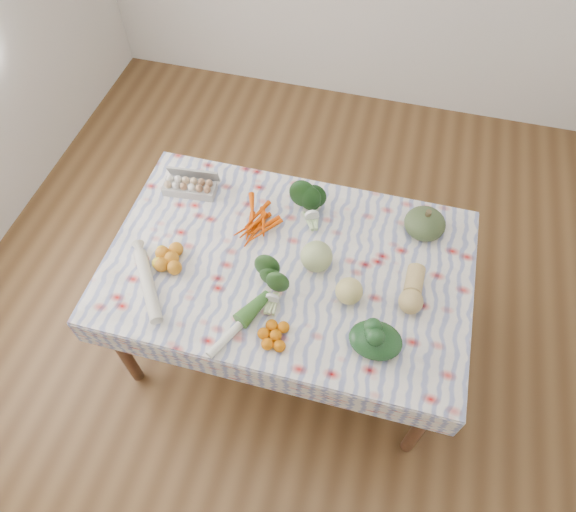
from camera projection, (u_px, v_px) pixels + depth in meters
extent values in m
plane|color=#56381D|center=(288.00, 336.00, 2.97)|extent=(4.50, 4.50, 0.00)
cube|color=brown|center=(288.00, 267.00, 2.37)|extent=(1.60, 1.00, 0.04)
cylinder|color=brown|center=(121.00, 349.00, 2.54)|extent=(0.06, 0.06, 0.71)
cylinder|color=brown|center=(421.00, 425.00, 2.33)|extent=(0.06, 0.06, 0.71)
cylinder|color=brown|center=(186.00, 215.00, 3.03)|extent=(0.06, 0.06, 0.71)
cylinder|color=brown|center=(439.00, 269.00, 2.81)|extent=(0.06, 0.06, 0.71)
cube|color=white|center=(288.00, 264.00, 2.35)|extent=(1.66, 1.06, 0.01)
cube|color=#AEAEA8|center=(189.00, 187.00, 2.56)|extent=(0.27, 0.13, 0.07)
cube|color=#D74501|center=(258.00, 224.00, 2.44)|extent=(0.28, 0.27, 0.04)
ellipsoid|color=#143713|center=(311.00, 202.00, 2.45)|extent=(0.23, 0.21, 0.16)
ellipsoid|color=#3F522C|center=(425.00, 223.00, 2.39)|extent=(0.25, 0.25, 0.13)
sphere|color=#A4B673|center=(317.00, 256.00, 2.28)|extent=(0.16, 0.16, 0.14)
ellipsoid|color=tan|center=(413.00, 289.00, 2.20)|extent=(0.11, 0.23, 0.11)
cube|color=orange|center=(172.00, 258.00, 2.31)|extent=(0.27, 0.27, 0.07)
ellipsoid|color=#23491B|center=(274.00, 287.00, 2.20)|extent=(0.17, 0.17, 0.11)
cube|color=#D26807|center=(275.00, 335.00, 2.11)|extent=(0.18, 0.18, 0.05)
sphere|color=#CEC16E|center=(349.00, 291.00, 2.19)|extent=(0.14, 0.14, 0.12)
ellipsoid|color=#143517|center=(376.00, 340.00, 2.07)|extent=(0.24, 0.20, 0.10)
cylinder|color=beige|center=(148.00, 285.00, 2.24)|extent=(0.27, 0.35, 0.06)
cylinder|color=silver|center=(239.00, 325.00, 2.14)|extent=(0.19, 0.34, 0.04)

